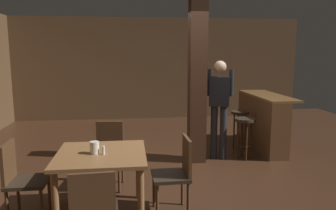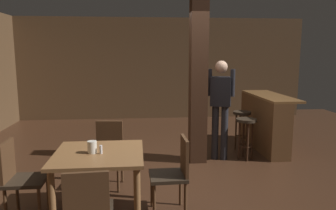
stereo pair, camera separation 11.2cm
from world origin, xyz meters
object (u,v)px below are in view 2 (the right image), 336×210
at_px(chair_west, 19,176).
at_px(salt_shaker, 101,150).
at_px(bar_counter, 264,121).
at_px(chair_east, 175,171).
at_px(dining_table, 99,163).
at_px(chair_north, 108,150).
at_px(bar_stool_near, 246,129).
at_px(standing_person, 220,103).
at_px(bar_stool_mid, 242,121).
at_px(napkin_cup, 92,147).

relative_size(chair_west, salt_shaker, 9.29).
bearing_deg(bar_counter, chair_east, -129.81).
height_order(dining_table, chair_north, chair_north).
distance_m(chair_north, salt_shaker, 0.97).
bearing_deg(salt_shaker, bar_stool_near, 38.87).
xyz_separation_m(dining_table, standing_person, (1.86, 1.84, 0.37)).
bearing_deg(bar_counter, bar_stool_near, -132.23).
height_order(dining_table, bar_stool_near, dining_table).
bearing_deg(bar_counter, chair_north, -151.64).
height_order(chair_west, salt_shaker, chair_west).
xyz_separation_m(dining_table, chair_west, (-0.88, 0.00, -0.12)).
distance_m(dining_table, chair_north, 0.89).
bearing_deg(bar_counter, salt_shaker, -139.12).
bearing_deg(chair_east, standing_person, 61.54).
bearing_deg(bar_stool_mid, napkin_cup, -136.36).
bearing_deg(bar_stool_near, chair_east, -128.92).
xyz_separation_m(chair_west, bar_stool_mid, (3.30, 2.36, 0.05)).
distance_m(chair_west, chair_east, 1.73).
height_order(salt_shaker, bar_stool_mid, salt_shaker).
bearing_deg(chair_west, bar_stool_near, 29.23).
distance_m(chair_west, bar_stool_near, 3.65).
relative_size(chair_west, chair_north, 1.00).
bearing_deg(salt_shaker, bar_counter, 40.88).
distance_m(dining_table, napkin_cup, 0.20).
height_order(dining_table, napkin_cup, napkin_cup).
bearing_deg(standing_person, salt_shaker, -134.09).
relative_size(chair_east, bar_stool_mid, 1.19).
bearing_deg(chair_north, chair_west, -135.94).
xyz_separation_m(chair_east, salt_shaker, (-0.82, -0.04, 0.29)).
xyz_separation_m(chair_west, salt_shaker, (0.91, -0.05, 0.29)).
distance_m(chair_east, bar_stool_near, 2.32).
distance_m(chair_east, bar_counter, 3.17).
height_order(dining_table, bar_stool_mid, dining_table).
height_order(bar_counter, bar_stool_mid, bar_counter).
xyz_separation_m(chair_east, bar_stool_near, (1.45, 1.80, 0.04)).
height_order(chair_north, salt_shaker, chair_north).
bearing_deg(chair_west, chair_east, -0.55).
bearing_deg(standing_person, dining_table, -135.30).
xyz_separation_m(salt_shaker, bar_stool_mid, (2.39, 2.41, -0.24)).
relative_size(napkin_cup, bar_stool_mid, 0.18).
relative_size(dining_table, chair_north, 1.11).
distance_m(chair_west, napkin_cup, 0.87).
bearing_deg(napkin_cup, bar_stool_mid, 43.64).
height_order(chair_north, napkin_cup, chair_north).
height_order(chair_north, standing_person, standing_person).
relative_size(chair_west, chair_east, 1.00).
bearing_deg(dining_table, chair_west, 179.68).
xyz_separation_m(dining_table, napkin_cup, (-0.07, -0.01, 0.19)).
xyz_separation_m(standing_person, bar_counter, (1.03, 0.58, -0.47)).
bearing_deg(chair_north, salt_shaker, -89.59).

